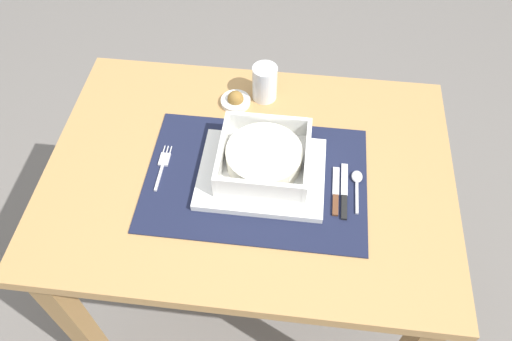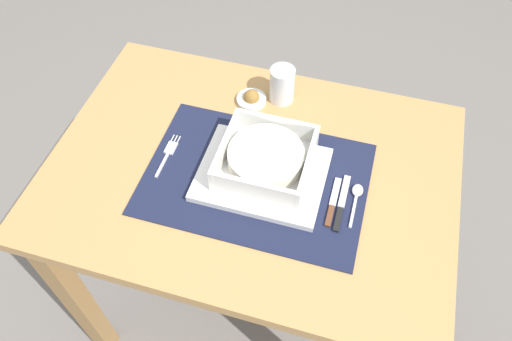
{
  "view_description": "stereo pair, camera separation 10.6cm",
  "coord_description": "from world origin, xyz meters",
  "px_view_note": "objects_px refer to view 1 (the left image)",
  "views": [
    {
      "loc": [
        0.09,
        -0.66,
        1.6
      ],
      "look_at": [
        0.02,
        -0.03,
        0.76
      ],
      "focal_mm": 34.67,
      "sensor_mm": 36.0,
      "label": 1
    },
    {
      "loc": [
        0.2,
        -0.64,
        1.6
      ],
      "look_at": [
        0.02,
        -0.03,
        0.76
      ],
      "focal_mm": 34.67,
      "sensor_mm": 36.0,
      "label": 2
    }
  ],
  "objects_px": {
    "butter_knife": "(344,194)",
    "drinking_glass": "(265,84)",
    "fork": "(163,164)",
    "dining_table": "(250,199)",
    "condiment_saucer": "(236,100)",
    "spoon": "(357,180)",
    "bread_knife": "(336,194)",
    "porridge_bowl": "(264,158)"
  },
  "relations": [
    {
      "from": "fork",
      "to": "spoon",
      "type": "xyz_separation_m",
      "value": [
        0.43,
        0.0,
        0.0
      ]
    },
    {
      "from": "porridge_bowl",
      "to": "fork",
      "type": "xyz_separation_m",
      "value": [
        -0.22,
        -0.01,
        -0.04
      ]
    },
    {
      "from": "fork",
      "to": "spoon",
      "type": "height_order",
      "value": "spoon"
    },
    {
      "from": "porridge_bowl",
      "to": "bread_knife",
      "type": "relative_size",
      "value": 1.53
    },
    {
      "from": "bread_knife",
      "to": "spoon",
      "type": "bearing_deg",
      "value": 42.23
    },
    {
      "from": "fork",
      "to": "dining_table",
      "type": "bearing_deg",
      "value": 4.79
    },
    {
      "from": "porridge_bowl",
      "to": "spoon",
      "type": "relative_size",
      "value": 1.72
    },
    {
      "from": "drinking_glass",
      "to": "condiment_saucer",
      "type": "relative_size",
      "value": 1.26
    },
    {
      "from": "drinking_glass",
      "to": "fork",
      "type": "bearing_deg",
      "value": -129.46
    },
    {
      "from": "fork",
      "to": "condiment_saucer",
      "type": "relative_size",
      "value": 1.72
    },
    {
      "from": "spoon",
      "to": "bread_knife",
      "type": "relative_size",
      "value": 0.89
    },
    {
      "from": "dining_table",
      "to": "spoon",
      "type": "bearing_deg",
      "value": -2.37
    },
    {
      "from": "spoon",
      "to": "bread_knife",
      "type": "distance_m",
      "value": 0.06
    },
    {
      "from": "fork",
      "to": "butter_knife",
      "type": "distance_m",
      "value": 0.4
    },
    {
      "from": "butter_knife",
      "to": "drinking_glass",
      "type": "relative_size",
      "value": 1.57
    },
    {
      "from": "porridge_bowl",
      "to": "drinking_glass",
      "type": "xyz_separation_m",
      "value": [
        -0.02,
        0.23,
        -0.0
      ]
    },
    {
      "from": "butter_knife",
      "to": "bread_knife",
      "type": "bearing_deg",
      "value": -176.86
    },
    {
      "from": "dining_table",
      "to": "porridge_bowl",
      "type": "height_order",
      "value": "porridge_bowl"
    },
    {
      "from": "porridge_bowl",
      "to": "condiment_saucer",
      "type": "relative_size",
      "value": 2.64
    },
    {
      "from": "drinking_glass",
      "to": "butter_knife",
      "type": "bearing_deg",
      "value": -54.28
    },
    {
      "from": "fork",
      "to": "bread_knife",
      "type": "xyz_separation_m",
      "value": [
        0.38,
        -0.04,
        0.0
      ]
    },
    {
      "from": "spoon",
      "to": "drinking_glass",
      "type": "xyz_separation_m",
      "value": [
        -0.23,
        0.24,
        0.03
      ]
    },
    {
      "from": "dining_table",
      "to": "butter_knife",
      "type": "height_order",
      "value": "butter_knife"
    },
    {
      "from": "fork",
      "to": "porridge_bowl",
      "type": "bearing_deg",
      "value": 4.34
    },
    {
      "from": "porridge_bowl",
      "to": "fork",
      "type": "relative_size",
      "value": 1.54
    },
    {
      "from": "bread_knife",
      "to": "dining_table",
      "type": "bearing_deg",
      "value": 166.14
    },
    {
      "from": "bread_knife",
      "to": "condiment_saucer",
      "type": "height_order",
      "value": "condiment_saucer"
    },
    {
      "from": "fork",
      "to": "condiment_saucer",
      "type": "bearing_deg",
      "value": 58.64
    },
    {
      "from": "spoon",
      "to": "butter_knife",
      "type": "bearing_deg",
      "value": -125.6
    },
    {
      "from": "fork",
      "to": "spoon",
      "type": "bearing_deg",
      "value": 1.2
    },
    {
      "from": "drinking_glass",
      "to": "bread_knife",
      "type": "bearing_deg",
      "value": -56.93
    },
    {
      "from": "fork",
      "to": "drinking_glass",
      "type": "xyz_separation_m",
      "value": [
        0.2,
        0.24,
        0.04
      ]
    },
    {
      "from": "fork",
      "to": "drinking_glass",
      "type": "relative_size",
      "value": 1.36
    },
    {
      "from": "dining_table",
      "to": "condiment_saucer",
      "type": "bearing_deg",
      "value": 106.36
    },
    {
      "from": "porridge_bowl",
      "to": "drinking_glass",
      "type": "distance_m",
      "value": 0.23
    },
    {
      "from": "dining_table",
      "to": "fork",
      "type": "xyz_separation_m",
      "value": [
        -0.19,
        -0.01,
        0.12
      ]
    },
    {
      "from": "butter_knife",
      "to": "condiment_saucer",
      "type": "bearing_deg",
      "value": 136.84
    },
    {
      "from": "dining_table",
      "to": "spoon",
      "type": "relative_size",
      "value": 8.09
    },
    {
      "from": "fork",
      "to": "spoon",
      "type": "distance_m",
      "value": 0.43
    },
    {
      "from": "porridge_bowl",
      "to": "spoon",
      "type": "bearing_deg",
      "value": -2.93
    },
    {
      "from": "dining_table",
      "to": "spoon",
      "type": "height_order",
      "value": "spoon"
    },
    {
      "from": "butter_knife",
      "to": "drinking_glass",
      "type": "xyz_separation_m",
      "value": [
        -0.2,
        0.28,
        0.03
      ]
    }
  ]
}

